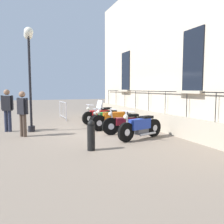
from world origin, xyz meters
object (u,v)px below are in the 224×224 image
Objects in this scene: motorcycle_red at (100,115)px; motorcycle_blue at (141,127)px; bollard at (91,135)px; pedestrian_walking at (7,108)px; lamppost at (29,54)px; pedestrian_standing at (23,111)px; motorcycle_orange at (114,120)px; motorcycle_maroon at (126,124)px; motorcycle_green at (107,118)px; crowd_barrier at (63,110)px.

motorcycle_blue is at bearing 92.36° from motorcycle_red.
bollard is at bearing 22.32° from motorcycle_blue.
motorcycle_blue is 5.65m from pedestrian_walking.
pedestrian_standing is (0.33, 0.98, -2.27)m from lamppost.
motorcycle_orange is 0.53× the size of lamppost.
motorcycle_orange is at bearing -177.88° from pedestrian_standing.
pedestrian_standing is 0.96× the size of pedestrian_walking.
motorcycle_red is 3.05m from motorcycle_maroon.
motorcycle_blue is 1.19× the size of pedestrian_standing.
pedestrian_standing is at bearing 113.93° from pedestrian_walking.
motorcycle_red is 4.11m from motorcycle_blue.
motorcycle_maroon is 0.96× the size of motorcycle_blue.
pedestrian_standing is 1.46m from pedestrian_walking.
motorcycle_green is 3.06m from motorcycle_blue.
motorcycle_red is 1.01× the size of motorcycle_blue.
motorcycle_red is at bearing -89.72° from motorcycle_orange.
motorcycle_red is at bearing -169.97° from pedestrian_walking.
pedestrian_standing is at bearing -57.12° from bollard.
pedestrian_walking is (4.35, -0.28, 0.62)m from motorcycle_green.
pedestrian_standing is (3.93, -2.00, 0.54)m from motorcycle_blue.
pedestrian_standing reaches higher than motorcycle_blue.
lamppost reaches higher than motorcycle_orange.
motorcycle_maroon is 0.99× the size of crowd_barrier.
lamppost is (3.42, 0.07, 2.84)m from motorcycle_green.
motorcycle_maroon is 5.01m from pedestrian_walking.
pedestrian_standing is at bearing 2.12° from motorcycle_orange.
motorcycle_green is 2.20× the size of bollard.
bollard is at bearing 68.88° from motorcycle_red.
pedestrian_walking is at bearing -15.31° from motorcycle_orange.
motorcycle_orange reaches higher than motorcycle_maroon.
bollard is at bearing 122.88° from pedestrian_standing.
motorcycle_green is at bearing 112.89° from crowd_barrier.
lamppost is (3.43, 1.12, 2.80)m from motorcycle_red.
motorcycle_maroon reaches higher than motorcycle_green.
crowd_barrier is at bearing -75.77° from motorcycle_blue.
pedestrian_standing reaches higher than crowd_barrier.
motorcycle_orange is at bearing -87.00° from motorcycle_maroon.
pedestrian_walking reaches higher than motorcycle_blue.
motorcycle_orange is at bearing 164.69° from pedestrian_walking.
motorcycle_orange is 1.09m from motorcycle_maroon.
motorcycle_green is 2.01m from motorcycle_maroon.
crowd_barrier is (1.51, -3.57, 0.16)m from motorcycle_green.
motorcycle_maroon is 1.14× the size of pedestrian_standing.
motorcycle_green is 1.00× the size of crowd_barrier.
crowd_barrier is 5.16m from pedestrian_standing.
pedestrian_standing is (3.77, 0.14, 0.52)m from motorcycle_orange.
bollard is 0.50× the size of pedestrian_walking.
pedestrian_walking is at bearing -59.81° from bollard.
motorcycle_blue is at bearing 93.24° from motorcycle_green.
motorcycle_green is at bearing -87.98° from motorcycle_maroon.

